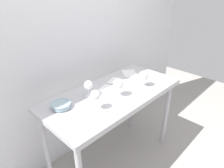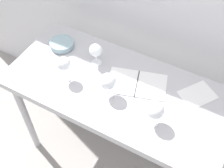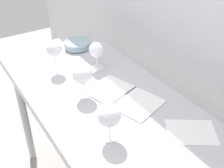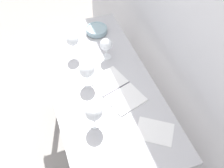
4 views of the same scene
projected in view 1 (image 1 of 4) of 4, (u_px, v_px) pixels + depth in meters
name	position (u px, v px, depth m)	size (l,w,h in m)	color
ground_plane	(113.00, 159.00, 2.33)	(6.00, 6.00, 0.00)	#9B9691
back_wall	(79.00, 41.00, 2.04)	(3.80, 0.04, 2.60)	silver
steel_counter	(114.00, 101.00, 1.96)	(1.40, 0.65, 0.90)	#AFAFB4
wine_glass_near_right	(144.00, 76.00, 1.97)	(0.10, 0.10, 0.17)	white
wine_glass_near_center	(118.00, 85.00, 1.80)	(0.10, 0.10, 0.17)	white
wine_glass_near_left	(95.00, 96.00, 1.59)	(0.09, 0.09, 0.18)	white
wine_glass_far_left	(88.00, 86.00, 1.79)	(0.08, 0.08, 0.16)	white
open_notebook	(115.00, 86.00, 2.02)	(0.40, 0.30, 0.01)	white
tasting_sheet_upper	(130.00, 73.00, 2.31)	(0.15, 0.20, 0.00)	white
tasting_bowl	(61.00, 105.00, 1.66)	(0.16, 0.16, 0.05)	#DBCC66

